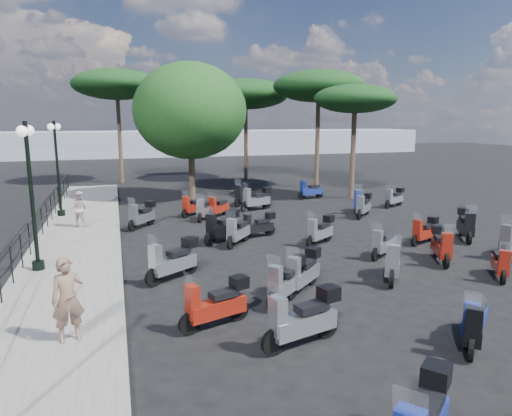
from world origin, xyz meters
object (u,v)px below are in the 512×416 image
object	(u,v)px
woman	(68,300)
scooter_16	(218,208)
scooter_3	(238,232)
scooter_22	(364,206)
scooter_21	(320,231)
lamp_post_1	(31,187)
pine_3	(355,99)
lamp_post_2	(57,162)
scooter_19	(500,264)
scooter_20	(425,231)
scooter_26	(442,246)
pine_2	(117,85)
scooter_11	(244,196)
scooter_14	(392,262)
scooter_5	(204,210)
scooter_13	(474,327)
scooter_23	(310,191)
scooter_1	(216,305)
scooter_17	(257,199)
scooter_9	(258,226)
pine_1	(319,87)
scooter_27	(466,226)
scooter_15	(383,244)
scooter_25	(512,242)
scooter_8	(303,272)
broadleaf_tree	(190,111)
scooter_2	(173,261)
scooter_4	(142,216)
pine_0	(246,94)
scooter_28	(394,198)
pedestrian_far	(79,209)
scooter_31	(286,282)
scooter_30	(192,207)
scooter_12	(475,320)
scooter_10	(222,227)
scooter_29	(360,202)
scooter_7	(302,320)

from	to	relation	value
woman	scooter_16	bearing A→B (deg)	49.99
scooter_3	scooter_22	xyz separation A→B (m)	(6.80, 2.94, 0.04)
scooter_21	lamp_post_1	bearing A→B (deg)	59.87
pine_3	lamp_post_2	bearing A→B (deg)	-176.31
scooter_19	scooter_20	size ratio (longest dim) A/B	0.88
scooter_26	pine_2	xyz separation A→B (m)	(-9.30, 22.13, 6.26)
scooter_3	scooter_11	distance (m)	7.74
scooter_14	woman	bearing A→B (deg)	43.71
scooter_5	scooter_19	bearing A→B (deg)	153.22
scooter_13	scooter_23	size ratio (longest dim) A/B	0.77
scooter_1	scooter_17	distance (m)	13.01
scooter_9	scooter_11	bearing A→B (deg)	-24.93
scooter_11	pine_1	bearing A→B (deg)	-98.46
scooter_14	scooter_27	world-z (taller)	scooter_14
scooter_15	scooter_5	bearing A→B (deg)	-0.66
scooter_15	scooter_25	xyz separation A→B (m)	(4.09, -1.18, 0.07)
lamp_post_2	pine_1	bearing A→B (deg)	29.62
lamp_post_2	scooter_15	distance (m)	14.46
scooter_8	scooter_14	size ratio (longest dim) A/B	0.86
scooter_26	broadleaf_tree	world-z (taller)	broadleaf_tree
scooter_21	scooter_25	bearing A→B (deg)	-154.52
scooter_3	lamp_post_2	bearing A→B (deg)	-5.91
scooter_5	scooter_23	size ratio (longest dim) A/B	0.87
scooter_2	scooter_4	xyz separation A→B (m)	(-0.45, 6.69, -0.03)
lamp_post_1	scooter_14	xyz separation A→B (m)	(9.57, -3.47, -2.06)
scooter_17	scooter_15	bearing A→B (deg)	170.55
scooter_20	scooter_21	size ratio (longest dim) A/B	1.01
scooter_17	scooter_25	world-z (taller)	scooter_25
scooter_14	pine_0	size ratio (longest dim) A/B	0.22
lamp_post_2	scooter_3	world-z (taller)	lamp_post_2
pine_2	scooter_22	bearing A→B (deg)	-55.75
woman	scooter_22	size ratio (longest dim) A/B	1.25
scooter_28	pedestrian_far	bearing A→B (deg)	65.65
scooter_19	scooter_31	bearing A→B (deg)	33.77
scooter_17	scooter_30	size ratio (longest dim) A/B	1.39
scooter_12	scooter_16	bearing A→B (deg)	-27.09
pedestrian_far	scooter_10	xyz separation A→B (m)	(5.13, -3.51, -0.33)
scooter_11	scooter_14	bearing A→B (deg)	139.00
scooter_19	scooter_20	distance (m)	3.77
scooter_29	pine_1	size ratio (longest dim) A/B	0.20
scooter_16	scooter_26	size ratio (longest dim) A/B	0.79
scooter_19	lamp_post_2	bearing A→B (deg)	-8.04
scooter_7	scooter_10	size ratio (longest dim) A/B	1.18
woman	scooter_12	bearing A→B (deg)	-28.84
pedestrian_far	scooter_30	world-z (taller)	pedestrian_far
scooter_3	scooter_5	bearing A→B (deg)	-45.64
scooter_22	scooter_27	xyz separation A→B (m)	(1.55, -4.75, 0.04)
scooter_22	scooter_20	bearing A→B (deg)	132.25
scooter_2	pine_0	distance (m)	22.59
scooter_2	woman	bearing A→B (deg)	110.76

